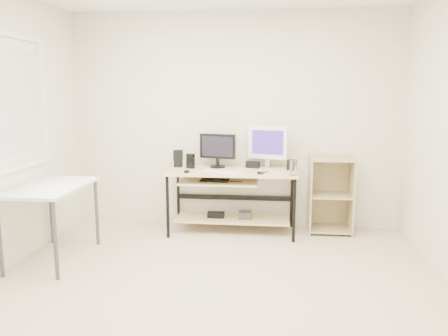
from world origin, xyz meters
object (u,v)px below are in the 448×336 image
object	(u,v)px
audio_controller	(191,161)
shelf_unit	(330,194)
side_table	(51,194)
desk	(230,188)
black_monitor	(218,148)
white_imac	(268,143)

from	to	relation	value
audio_controller	shelf_unit	bearing A→B (deg)	23.53
side_table	shelf_unit	size ratio (longest dim) A/B	1.11
desk	black_monitor	world-z (taller)	black_monitor
desk	white_imac	distance (m)	0.69
white_imac	audio_controller	world-z (taller)	white_imac
desk	shelf_unit	bearing A→B (deg)	7.77
desk	side_table	distance (m)	1.97
desk	white_imac	xyz separation A→B (m)	(0.43, 0.20, 0.51)
desk	side_table	xyz separation A→B (m)	(-1.65, -1.06, 0.13)
desk	audio_controller	world-z (taller)	audio_controller
desk	side_table	world-z (taller)	same
desk	shelf_unit	xyz separation A→B (m)	(1.18, 0.16, -0.09)
side_table	desk	bearing A→B (deg)	32.65
black_monitor	white_imac	world-z (taller)	white_imac
side_table	white_imac	size ratio (longest dim) A/B	1.96
side_table	black_monitor	xyz separation A→B (m)	(1.49, 1.21, 0.31)
shelf_unit	black_monitor	bearing A→B (deg)	-179.73
desk	shelf_unit	size ratio (longest dim) A/B	1.67
desk	black_monitor	xyz separation A→B (m)	(-0.17, 0.15, 0.44)
desk	white_imac	bearing A→B (deg)	25.22
side_table	audio_controller	xyz separation A→B (m)	(1.17, 1.12, 0.17)
desk	black_monitor	size ratio (longest dim) A/B	3.40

